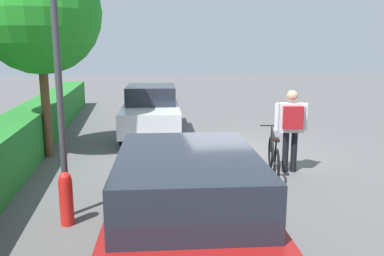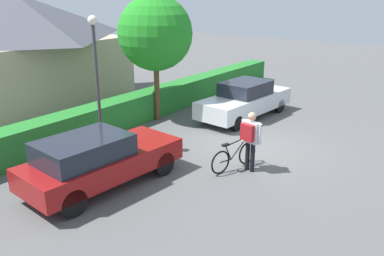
{
  "view_description": "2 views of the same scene",
  "coord_description": "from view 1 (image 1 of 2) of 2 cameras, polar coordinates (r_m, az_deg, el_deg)",
  "views": [
    {
      "loc": [
        -9.47,
        2.58,
        2.57
      ],
      "look_at": [
        -0.84,
        1.22,
        0.84
      ],
      "focal_mm": 37.34,
      "sensor_mm": 36.0,
      "label": 1
    },
    {
      "loc": [
        -11.12,
        -5.67,
        4.89
      ],
      "look_at": [
        -1.94,
        1.14,
        0.97
      ],
      "focal_mm": 37.48,
      "sensor_mm": 36.0,
      "label": 2
    }
  ],
  "objects": [
    {
      "name": "tree_kerbside",
      "position": [
        10.05,
        -21.02,
        15.14
      ],
      "size": [
        2.82,
        2.82,
        4.8
      ],
      "color": "brown",
      "rests_on": "ground"
    },
    {
      "name": "person_rider",
      "position": [
        8.54,
        14.02,
        0.73
      ],
      "size": [
        0.41,
        0.68,
        1.74
      ],
      "color": "black",
      "rests_on": "ground"
    },
    {
      "name": "parked_car_far",
      "position": [
        12.32,
        -5.83,
        2.61
      ],
      "size": [
        4.7,
        2.0,
        1.48
      ],
      "color": "silver",
      "rests_on": "ground"
    },
    {
      "name": "fire_hydrant",
      "position": [
        6.24,
        -17.54,
        -9.53
      ],
      "size": [
        0.2,
        0.2,
        0.81
      ],
      "color": "red",
      "rests_on": "ground"
    },
    {
      "name": "hedge_row",
      "position": [
        10.0,
        -23.33,
        -1.42
      ],
      "size": [
        19.53,
        0.9,
        1.08
      ],
      "primitive_type": "cube",
      "color": "#237429",
      "rests_on": "ground"
    },
    {
      "name": "street_lamp",
      "position": [
        6.18,
        -18.87,
        12.23
      ],
      "size": [
        0.28,
        0.28,
        4.24
      ],
      "color": "#38383D",
      "rests_on": "ground"
    },
    {
      "name": "bicycle",
      "position": [
        8.42,
        11.56,
        -4.06
      ],
      "size": [
        1.73,
        0.62,
        0.95
      ],
      "color": "black",
      "rests_on": "ground"
    },
    {
      "name": "parked_car_near",
      "position": [
        4.92,
        -0.89,
        -10.22
      ],
      "size": [
        4.39,
        2.06,
        1.46
      ],
      "color": "maroon",
      "rests_on": "ground"
    },
    {
      "name": "ground_plane",
      "position": [
        10.14,
        6.11,
        -3.51
      ],
      "size": [
        60.0,
        60.0,
        0.0
      ],
      "primitive_type": "plane",
      "color": "#545454"
    }
  ]
}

